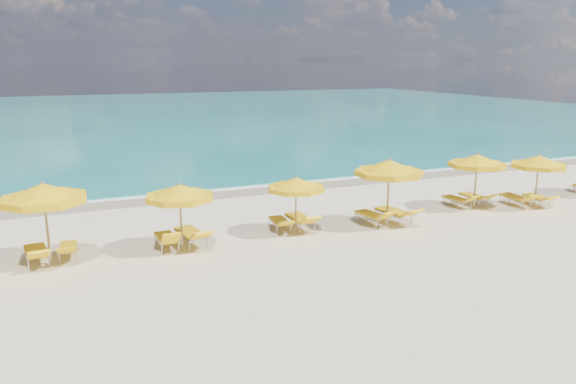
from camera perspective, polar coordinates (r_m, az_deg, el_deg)
name	(u,v)px	position (r m, az deg, el deg)	size (l,w,h in m)	color
ground_plane	(304,233)	(20.24, 1.66, -4.21)	(120.00, 120.00, 0.00)	beige
ocean	(128,115)	(66.33, -15.97, 7.49)	(120.00, 80.00, 0.30)	#136F6B
wet_sand_band	(240,190)	(26.91, -4.89, 0.17)	(120.00, 2.60, 0.01)	tan
foam_line	(235,187)	(27.66, -5.41, 0.51)	(120.00, 1.20, 0.03)	white
whitecap_near	(93,165)	(35.14, -19.22, 2.56)	(14.00, 0.36, 0.05)	white
whitecap_far	(271,138)	(44.96, -1.78, 5.48)	(18.00, 0.30, 0.05)	white
umbrella_2	(44,194)	(18.11, -23.57, -0.18)	(3.27, 3.27, 2.59)	#A58452
umbrella_3	(180,193)	(18.24, -10.95, -0.08)	(2.54, 2.54, 2.28)	#A58452
umbrella_4	(296,185)	(19.77, 0.81, 0.75)	(2.25, 2.25, 2.10)	#A58452
umbrella_5	(389,168)	(20.89, 10.24, 2.38)	(3.39, 3.39, 2.59)	#A58452
umbrella_6	(477,161)	(24.40, 18.66, 2.99)	(2.52, 2.52, 2.37)	#A58452
umbrella_7	(539,162)	(25.48, 24.12, 2.79)	(2.91, 2.91, 2.29)	#A58452
lounger_2_left	(37,257)	(18.86, -24.16, -6.01)	(0.82, 1.96, 0.78)	#A5A8AD
lounger_2_right	(69,252)	(19.03, -21.40, -5.67)	(0.67, 1.70, 0.66)	#A5A8AD
lounger_3_left	(167,242)	(18.96, -12.21, -5.02)	(0.62, 1.76, 0.86)	#A5A8AD
lounger_3_right	(191,238)	(19.20, -9.80, -4.62)	(0.94, 2.12, 0.81)	#A5A8AD
lounger_4_left	(280,225)	(20.51, -0.82, -3.38)	(0.75, 1.77, 0.65)	#A5A8AD
lounger_4_right	(300,223)	(20.67, 1.27, -3.15)	(0.66, 1.97, 0.80)	#A5A8AD
lounger_5_left	(372,219)	(21.45, 8.54, -2.72)	(0.85, 1.90, 0.77)	#A5A8AD
lounger_5_right	(395,216)	(21.90, 10.77, -2.42)	(1.00, 2.15, 0.80)	#A5A8AD
lounger_6_left	(458,202)	(24.84, 16.86, -0.99)	(0.80, 1.74, 0.72)	#A5A8AD
lounger_6_right	(474,199)	(25.54, 18.40, -0.71)	(0.68, 1.80, 0.66)	#A5A8AD
lounger_7_left	(516,201)	(25.83, 22.15, -0.83)	(0.68, 1.88, 0.76)	#A5A8AD
lounger_7_right	(537,200)	(26.39, 23.98, -0.78)	(0.72, 1.72, 0.62)	#A5A8AD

